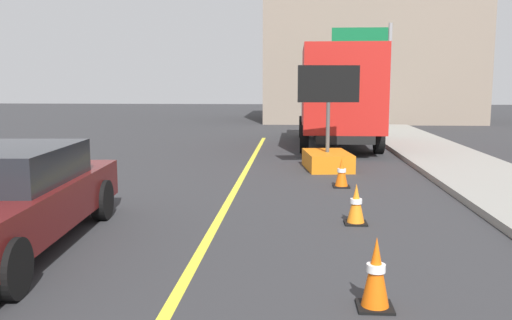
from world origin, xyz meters
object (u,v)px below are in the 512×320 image
(arrow_board_trailer, at_px, (327,151))
(traffic_cone_mid_lane, at_px, (376,273))
(box_truck, at_px, (338,94))
(traffic_cone_curbside, at_px, (342,173))
(highway_guide_sign, at_px, (373,58))
(traffic_cone_far_lane, at_px, (356,204))

(arrow_board_trailer, xyz_separation_m, traffic_cone_mid_lane, (-0.05, -9.04, -0.12))
(box_truck, relative_size, traffic_cone_curbside, 11.95)
(arrow_board_trailer, xyz_separation_m, traffic_cone_curbside, (0.16, -2.54, -0.16))
(highway_guide_sign, bearing_deg, traffic_cone_curbside, -100.12)
(arrow_board_trailer, distance_m, box_truck, 5.59)
(arrow_board_trailer, height_order, traffic_cone_mid_lane, arrow_board_trailer)
(box_truck, bearing_deg, traffic_cone_curbside, -93.54)
(arrow_board_trailer, relative_size, traffic_cone_curbside, 4.16)
(arrow_board_trailer, height_order, highway_guide_sign, highway_guide_sign)
(arrow_board_trailer, bearing_deg, traffic_cone_mid_lane, -90.30)
(arrow_board_trailer, bearing_deg, highway_guide_sign, 77.06)
(traffic_cone_curbside, bearing_deg, box_truck, 86.46)
(box_truck, bearing_deg, traffic_cone_far_lane, -92.71)
(traffic_cone_mid_lane, xyz_separation_m, traffic_cone_far_lane, (0.17, 3.35, -0.04))
(traffic_cone_far_lane, xyz_separation_m, traffic_cone_curbside, (0.03, 3.15, -0.00))
(arrow_board_trailer, distance_m, highway_guide_sign, 12.63)
(highway_guide_sign, height_order, traffic_cone_far_lane, highway_guide_sign)
(box_truck, distance_m, traffic_cone_curbside, 8.09)
(box_truck, bearing_deg, highway_guide_sign, 72.32)
(arrow_board_trailer, height_order, traffic_cone_far_lane, arrow_board_trailer)
(box_truck, xyz_separation_m, traffic_cone_curbside, (-0.49, -7.92, -1.54))
(box_truck, xyz_separation_m, traffic_cone_far_lane, (-0.52, -11.07, -1.53))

